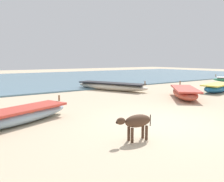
# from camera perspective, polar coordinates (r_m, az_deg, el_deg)

# --- Properties ---
(ground) EXTENTS (80.00, 80.00, 0.00)m
(ground) POSITION_cam_1_polar(r_m,az_deg,el_deg) (6.91, 12.12, -7.85)
(ground) COLOR beige
(sea_water) EXTENTS (60.00, 20.00, 0.08)m
(sea_water) POSITION_cam_1_polar(r_m,az_deg,el_deg) (22.83, -22.65, 2.61)
(sea_water) COLOR slate
(sea_water) RESTS_ON ground
(fishing_boat_1) EXTENTS (2.81, 4.81, 0.67)m
(fishing_boat_1) POSITION_cam_1_polar(r_m,az_deg,el_deg) (13.98, -0.24, 1.24)
(fishing_boat_1) COLOR beige
(fishing_boat_1) RESTS_ON ground
(fishing_boat_2) EXTENTS (3.20, 1.51, 0.68)m
(fishing_boat_2) POSITION_cam_1_polar(r_m,az_deg,el_deg) (14.56, 24.79, 0.80)
(fishing_boat_2) COLOR #1E669E
(fishing_boat_2) RESTS_ON ground
(fishing_boat_5) EXTENTS (3.71, 2.12, 0.64)m
(fishing_boat_5) POSITION_cam_1_polar(r_m,az_deg,el_deg) (7.13, -22.79, -5.79)
(fishing_boat_5) COLOR #8CA5B7
(fishing_boat_5) RESTS_ON ground
(fishing_boat_6) EXTENTS (3.03, 3.13, 0.70)m
(fishing_boat_6) POSITION_cam_1_polar(r_m,az_deg,el_deg) (11.59, 17.59, -0.37)
(fishing_boat_6) COLOR #B74733
(fishing_boat_6) RESTS_ON ground
(calf_far_dark) EXTENTS (0.93, 0.36, 0.60)m
(calf_far_dark) POSITION_cam_1_polar(r_m,az_deg,el_deg) (5.29, 6.12, -7.68)
(calf_far_dark) COLOR #4C3323
(calf_far_dark) RESTS_ON ground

